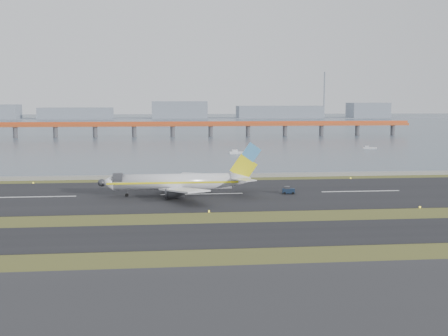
% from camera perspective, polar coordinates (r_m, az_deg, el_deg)
% --- Properties ---
extents(ground, '(1000.00, 1000.00, 0.00)m').
position_cam_1_polar(ground, '(107.58, -1.22, -5.34)').
color(ground, '#3A491A').
rests_on(ground, ground).
extents(taxiway_strip, '(1000.00, 18.00, 0.10)m').
position_cam_1_polar(taxiway_strip, '(95.92, -0.62, -6.82)').
color(taxiway_strip, black).
rests_on(taxiway_strip, ground).
extents(runway_strip, '(1000.00, 45.00, 0.10)m').
position_cam_1_polar(runway_strip, '(136.97, -2.27, -2.68)').
color(runway_strip, black).
rests_on(runway_strip, ground).
extents(seawall, '(1000.00, 2.50, 1.00)m').
position_cam_1_polar(seawall, '(166.51, -2.94, -0.82)').
color(seawall, gray).
rests_on(seawall, ground).
extents(bay_water, '(1400.00, 800.00, 1.30)m').
position_cam_1_polar(bay_water, '(565.32, -5.13, 4.53)').
color(bay_water, '#485968').
rests_on(bay_water, ground).
extents(red_pier, '(260.00, 5.00, 10.20)m').
position_cam_1_polar(red_pier, '(356.29, -1.37, 4.37)').
color(red_pier, '#C54F21').
rests_on(red_pier, ground).
extents(far_shoreline, '(1400.00, 80.00, 60.50)m').
position_cam_1_polar(far_shoreline, '(725.33, -4.25, 5.52)').
color(far_shoreline, gray).
rests_on(far_shoreline, ground).
extents(airliner, '(38.52, 32.89, 12.80)m').
position_cam_1_polar(airliner, '(134.51, -4.55, -1.40)').
color(airliner, white).
rests_on(airliner, ground).
extents(pushback_tug, '(3.10, 2.01, 1.89)m').
position_cam_1_polar(pushback_tug, '(138.04, 6.54, -2.28)').
color(pushback_tug, '#121E31').
rests_on(pushback_tug, ground).
extents(workboat_near, '(7.76, 2.45, 1.88)m').
position_cam_1_polar(workboat_near, '(240.79, 1.44, 1.58)').
color(workboat_near, white).
rests_on(workboat_near, ground).
extents(workboat_far, '(6.47, 3.76, 1.50)m').
position_cam_1_polar(workboat_far, '(273.77, 14.56, 1.98)').
color(workboat_far, white).
rests_on(workboat_far, ground).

